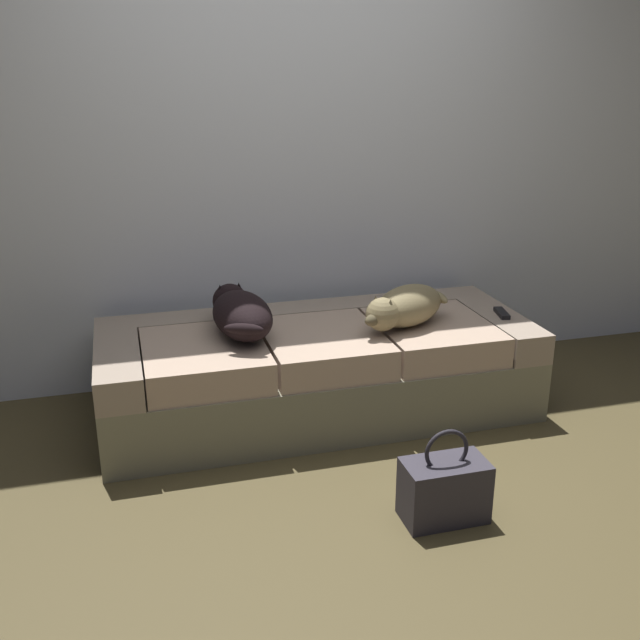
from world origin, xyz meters
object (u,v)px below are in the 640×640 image
(dog_dark, at_px, (240,313))
(dog_tan, at_px, (404,307))
(couch, at_px, (317,369))
(handbag, at_px, (444,489))
(tv_remote, at_px, (502,313))

(dog_dark, height_order, dog_tan, dog_dark)
(couch, distance_m, handbag, 1.05)
(dog_tan, distance_m, handbag, 1.02)
(dog_dark, height_order, handbag, dog_dark)
(handbag, bearing_deg, couch, 102.04)
(dog_dark, bearing_deg, handbag, -59.80)
(tv_remote, distance_m, handbag, 1.23)
(dog_dark, bearing_deg, dog_tan, -7.59)
(dog_dark, distance_m, dog_tan, 0.79)
(couch, xyz_separation_m, handbag, (0.22, -1.02, -0.10))
(dog_dark, relative_size, dog_tan, 1.15)
(dog_dark, xyz_separation_m, dog_tan, (0.78, -0.10, -0.01))
(couch, bearing_deg, dog_dark, -179.30)
(couch, bearing_deg, handbag, -77.96)
(dog_tan, xyz_separation_m, tv_remote, (0.54, 0.02, -0.09))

